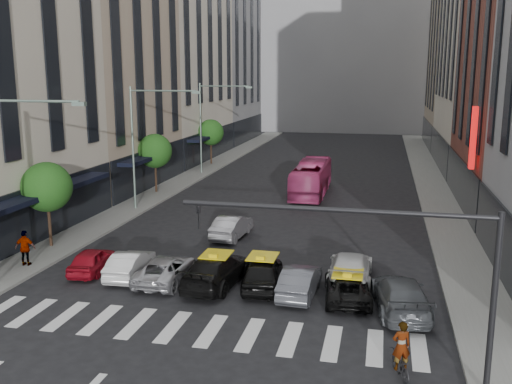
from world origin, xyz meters
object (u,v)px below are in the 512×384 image
Objects in this scene: car_red at (92,260)px; motorcycle at (400,365)px; car_white_front at (130,264)px; streetlamp_near at (3,165)px; taxi_left at (217,270)px; taxi_center at (263,272)px; streetlamp_mid at (144,132)px; pedestrian_far at (25,248)px; bus at (311,179)px; streetlamp_far at (210,116)px.

motorcycle is (15.25, -7.21, -0.21)m from car_red.
streetlamp_near is at bearing 24.03° from car_white_front.
taxi_center is (2.23, 0.19, -0.00)m from taxi_left.
streetlamp_mid is 4.76× the size of pedestrian_far.
streetlamp_mid is 18.53m from taxi_center.
taxi_center is 2.37× the size of pedestrian_far.
bus is (-0.41, 21.63, 0.66)m from taxi_center.
streetlamp_far is (0.00, 32.00, 0.00)m from streetlamp_near.
taxi_center reaches higher than car_white_front.
car_white_front reaches higher than car_red.
car_red is at bearing 176.17° from pedestrian_far.
streetlamp_mid is 14.31m from pedestrian_far.
taxi_left is 10.86m from motorcycle.
car_red is at bearing 46.21° from streetlamp_near.
taxi_center is at bearing 171.96° from car_red.
streetlamp_near reaches higher than pedestrian_far.
streetlamp_near is at bearing 5.36° from taxi_center.
taxi_center is 9.38m from motorcycle.
car_white_front is at bearing 173.41° from pedestrian_far.
streetlamp_mid is 2.01× the size of taxi_center.
taxi_left is at bearing -55.30° from streetlamp_mid.
car_white_front is 14.83m from motorcycle.
motorcycle is (17.90, -4.45, -5.47)m from streetlamp_near.
pedestrian_far is (-5.88, -0.03, 0.43)m from car_white_front.
streetlamp_mid is 0.88× the size of bus.
taxi_left is at bearing 169.93° from car_red.
bus reaches higher than car_white_front.
streetlamp_mid is at bearing -56.04° from taxi_center.
taxi_left is at bearing 14.05° from streetlamp_near.
taxi_left is 21.91m from bus.
motorcycle is at bearing 147.96° from car_red.
car_white_front reaches higher than motorcycle.
taxi_left is (9.44, -13.64, -5.14)m from streetlamp_mid.
taxi_center reaches higher than car_red.
streetlamp_far is at bearing -82.09° from motorcycle.
bus is at bearing -95.19° from motorcycle.
car_white_front is at bearing -70.14° from streetlamp_mid.
car_white_front is at bearing 28.15° from streetlamp_near.
streetlamp_mid is at bearing -90.00° from streetlamp_far.
streetlamp_mid is 2.24× the size of car_white_front.
streetlamp_near is at bearing 105.23° from pedestrian_far.
streetlamp_far is 29.83m from car_red.
bus reaches higher than motorcycle.
pedestrian_far is (-3.68, -0.20, 0.46)m from car_red.
bus is 6.23× the size of motorcycle.
pedestrian_far is (-12.71, 0.01, 0.33)m from taxi_center.
streetlamp_far is 32.09m from taxi_center.
streetlamp_mid reaches higher than car_red.
bus is (1.82, 21.82, 0.66)m from taxi_left.
streetlamp_far reaches higher than car_red.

